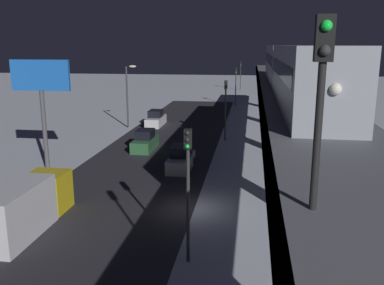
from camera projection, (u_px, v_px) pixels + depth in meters
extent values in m
plane|color=silver|center=(189.00, 209.00, 26.05)|extent=(240.00, 240.00, 0.00)
cube|color=#28282D|center=(110.00, 204.00, 26.77)|extent=(11.00, 101.70, 0.01)
cube|color=slate|center=(304.00, 114.00, 23.71)|extent=(5.00, 101.70, 0.80)
cube|color=#38383D|center=(262.00, 113.00, 24.05)|extent=(0.24, 99.66, 0.80)
cylinder|color=slate|center=(271.00, 91.00, 66.46)|extent=(1.40, 1.40, 5.76)
cylinder|color=slate|center=(276.00, 103.00, 52.46)|extent=(1.40, 1.40, 5.76)
cylinder|color=slate|center=(284.00, 124.00, 38.46)|extent=(1.40, 1.40, 5.76)
cylinder|color=slate|center=(301.00, 169.00, 24.46)|extent=(1.40, 1.40, 5.76)
cube|color=#999EA8|center=(305.00, 76.00, 23.74)|extent=(2.90, 18.00, 3.40)
cube|color=black|center=(306.00, 69.00, 23.65)|extent=(2.94, 16.20, 0.90)
cube|color=#999EA8|center=(283.00, 63.00, 41.67)|extent=(2.90, 18.00, 3.40)
cube|color=black|center=(283.00, 59.00, 41.57)|extent=(2.94, 16.20, 0.90)
sphere|color=white|center=(336.00, 89.00, 14.99)|extent=(0.44, 0.44, 0.44)
cylinder|color=black|center=(318.00, 136.00, 8.53)|extent=(0.16, 0.16, 3.20)
cube|color=black|center=(324.00, 38.00, 8.08)|extent=(0.36, 0.28, 0.90)
sphere|color=#19F23F|center=(327.00, 26.00, 7.88)|extent=(0.22, 0.22, 0.22)
sphere|color=#333333|center=(325.00, 50.00, 7.98)|extent=(0.22, 0.22, 0.22)
cube|color=#B2B2B7|center=(181.00, 162.00, 34.31)|extent=(1.80, 4.38, 1.10)
cube|color=black|center=(181.00, 151.00, 34.08)|extent=(1.58, 2.10, 0.87)
cylinder|color=black|center=(174.00, 160.00, 35.79)|extent=(0.20, 0.64, 0.64)
cylinder|color=black|center=(193.00, 161.00, 35.55)|extent=(0.20, 0.64, 0.64)
cylinder|color=black|center=(167.00, 169.00, 33.17)|extent=(0.20, 0.64, 0.64)
cylinder|color=black|center=(189.00, 170.00, 32.93)|extent=(0.20, 0.64, 0.64)
cube|color=silver|center=(156.00, 121.00, 52.95)|extent=(1.80, 4.75, 1.10)
cube|color=black|center=(156.00, 113.00, 52.73)|extent=(1.58, 2.28, 0.87)
cube|color=#2D6038|center=(145.00, 144.00, 40.75)|extent=(1.80, 4.51, 1.10)
cube|color=black|center=(145.00, 134.00, 40.52)|extent=(1.58, 2.16, 0.87)
cube|color=gold|center=(48.00, 192.00, 25.58)|extent=(2.30, 2.20, 2.40)
cube|color=silver|center=(13.00, 212.00, 21.87)|extent=(2.40, 5.00, 2.80)
cylinder|color=#2D2D2D|center=(188.00, 207.00, 19.08)|extent=(0.16, 0.16, 5.50)
cube|color=black|center=(188.00, 139.00, 18.35)|extent=(0.32, 0.32, 0.90)
sphere|color=black|center=(187.00, 133.00, 18.10)|extent=(0.20, 0.20, 0.20)
sphere|color=black|center=(187.00, 140.00, 18.17)|extent=(0.20, 0.20, 0.20)
sphere|color=#19E53F|center=(187.00, 146.00, 18.24)|extent=(0.20, 0.20, 0.20)
cylinder|color=#2D2D2D|center=(225.00, 115.00, 44.09)|extent=(0.16, 0.16, 5.50)
cube|color=black|center=(226.00, 85.00, 43.36)|extent=(0.32, 0.32, 0.90)
sphere|color=black|center=(226.00, 82.00, 43.12)|extent=(0.20, 0.20, 0.20)
sphere|color=black|center=(226.00, 85.00, 43.19)|extent=(0.20, 0.20, 0.20)
sphere|color=#19E53F|center=(226.00, 88.00, 43.26)|extent=(0.20, 0.20, 0.20)
cylinder|color=#2D2D2D|center=(236.00, 90.00, 69.11)|extent=(0.16, 0.16, 5.50)
cube|color=black|center=(236.00, 70.00, 68.38)|extent=(0.32, 0.32, 0.90)
sphere|color=black|center=(236.00, 69.00, 68.14)|extent=(0.20, 0.20, 0.20)
sphere|color=black|center=(236.00, 70.00, 68.21)|extent=(0.20, 0.20, 0.20)
sphere|color=#19E53F|center=(236.00, 72.00, 68.27)|extent=(0.20, 0.20, 0.20)
cylinder|color=#2D2D2D|center=(240.00, 78.00, 94.13)|extent=(0.16, 0.16, 5.50)
cube|color=black|center=(241.00, 64.00, 93.40)|extent=(0.32, 0.32, 0.90)
sphere|color=black|center=(241.00, 62.00, 93.15)|extent=(0.20, 0.20, 0.20)
sphere|color=black|center=(241.00, 64.00, 93.22)|extent=(0.20, 0.20, 0.20)
sphere|color=#19E53F|center=(241.00, 65.00, 93.29)|extent=(0.20, 0.20, 0.20)
cylinder|color=#4C4C51|center=(45.00, 131.00, 33.45)|extent=(0.36, 0.36, 6.50)
cube|color=blue|center=(40.00, 75.00, 32.44)|extent=(4.80, 0.30, 2.40)
cylinder|color=#38383D|center=(127.00, 97.00, 50.88)|extent=(0.20, 0.20, 7.50)
ellipsoid|color=#F4E5B2|center=(133.00, 66.00, 49.92)|extent=(0.90, 0.44, 0.30)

